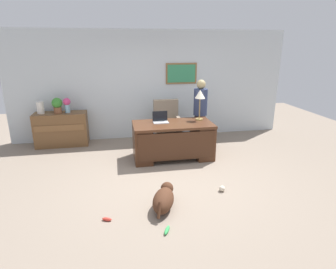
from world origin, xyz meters
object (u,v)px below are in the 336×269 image
object	(u,v)px
desk_lamp	(200,96)
dog_toy_plush	(107,219)
dog_toy_ball	(222,189)
dog_toy_bone	(167,230)
dog_lying	(164,199)
credenza	(62,129)
desk	(173,140)
laptop	(160,120)
potted_plant	(57,105)
vase_with_flowers	(67,104)
person_standing	(200,113)
armchair	(167,125)
vase_empty	(40,108)

from	to	relation	value
desk_lamp	dog_toy_plush	bearing A→B (deg)	-131.13
dog_toy_ball	dog_toy_bone	bearing A→B (deg)	-141.10
dog_lying	dog_toy_plush	xyz separation A→B (m)	(-0.83, -0.17, -0.13)
credenza	dog_lying	xyz separation A→B (m)	(1.94, -3.20, -0.25)
desk	dog_lying	world-z (taller)	desk
credenza	dog_toy_bone	xyz separation A→B (m)	(1.88, -3.76, -0.38)
dog_toy_bone	laptop	bearing A→B (deg)	82.62
desk_lamp	potted_plant	xyz separation A→B (m)	(-3.12, 1.10, -0.29)
laptop	dog_toy_bone	world-z (taller)	laptop
desk_lamp	vase_with_flowers	world-z (taller)	desk_lamp
desk	person_standing	world-z (taller)	person_standing
dog_lying	desk_lamp	bearing A→B (deg)	61.29
desk_lamp	potted_plant	world-z (taller)	desk_lamp
armchair	dog_lying	xyz separation A→B (m)	(-0.57, -2.84, -0.33)
laptop	vase_with_flowers	world-z (taller)	vase_with_flowers
person_standing	potted_plant	distance (m)	3.35
dog_lying	dog_toy_bone	xyz separation A→B (m)	(-0.06, -0.56, -0.13)
dog_lying	dog_toy_bone	distance (m)	0.58
desk	dog_toy_ball	world-z (taller)	desk
laptop	person_standing	bearing A→B (deg)	27.43
dog_toy_plush	desk_lamp	bearing A→B (deg)	48.87
dog_lying	dog_toy_plush	bearing A→B (deg)	-168.37
dog_lying	vase_empty	bearing A→B (deg)	126.31
person_standing	dog_toy_plush	xyz separation A→B (m)	(-2.15, -2.77, -0.78)
credenza	dog_toy_ball	xyz separation A→B (m)	(2.98, -2.87, -0.35)
person_standing	desk	bearing A→B (deg)	-138.50
dog_lying	desk	bearing A→B (deg)	74.45
potted_plant	dog_toy_bone	xyz separation A→B (m)	(1.92, -3.76, -0.98)
credenza	dog_toy_plush	xyz separation A→B (m)	(1.10, -3.37, -0.38)
vase_with_flowers	vase_empty	xyz separation A→B (m)	(-0.59, 0.00, -0.07)
armchair	potted_plant	xyz separation A→B (m)	(-2.54, 0.36, 0.52)
credenza	laptop	size ratio (longest dim) A/B	3.77
vase_with_flowers	dog_toy_bone	distance (m)	4.24
person_standing	dog_lying	bearing A→B (deg)	-116.94
dog_lying	potted_plant	bearing A→B (deg)	121.68
person_standing	desk_lamp	world-z (taller)	person_standing
armchair	desk_lamp	size ratio (longest dim) A/B	1.64
dog_toy_ball	desk	bearing A→B (deg)	108.03
dog_lying	vase_with_flowers	bearing A→B (deg)	118.76
desk	person_standing	size ratio (longest dim) A/B	1.06
dog_toy_ball	dog_toy_plush	world-z (taller)	dog_toy_ball
laptop	dog_toy_bone	xyz separation A→B (m)	(-0.34, -2.62, -0.80)
desk	vase_with_flowers	xyz separation A→B (m)	(-2.28, 1.30, 0.59)
armchair	dog_toy_plush	world-z (taller)	armchair
person_standing	potted_plant	xyz separation A→B (m)	(-3.29, 0.60, 0.19)
desk_lamp	dog_toy_ball	world-z (taller)	desk_lamp
dog_lying	dog_toy_ball	bearing A→B (deg)	17.11
desk	laptop	bearing A→B (deg)	146.12
credenza	laptop	xyz separation A→B (m)	(2.22, -1.14, 0.43)
credenza	dog_toy_bone	world-z (taller)	credenza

